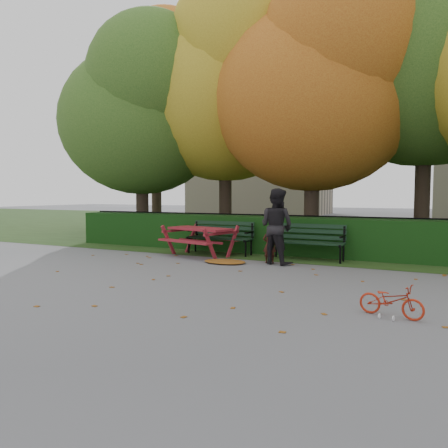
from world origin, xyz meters
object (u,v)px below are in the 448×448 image
at_px(tree_f, 159,100).
at_px(child, 269,245).
at_px(tree_d, 442,39).
at_px(bicycle, 391,300).
at_px(tree_b, 232,82).
at_px(picnic_table, 200,234).
at_px(tree_c, 322,83).
at_px(bench_left, 221,235).
at_px(tree_a, 145,109).
at_px(bench_right, 308,239).
at_px(adult, 277,226).

relative_size(tree_f, child, 10.55).
relative_size(tree_d, bicycle, 11.27).
height_order(tree_b, picnic_table, tree_b).
bearing_deg(bicycle, picnic_table, 65.23).
height_order(tree_c, bicycle, tree_c).
bearing_deg(bench_left, tree_a, 154.24).
distance_m(tree_b, child, 6.98).
relative_size(tree_d, tree_f, 1.04).
distance_m(tree_f, picnic_table, 9.68).
distance_m(tree_c, tree_d, 3.50).
distance_m(tree_a, tree_f, 4.31).
bearing_deg(bench_right, tree_f, 146.08).
bearing_deg(adult, child, 9.11).
relative_size(tree_a, tree_b, 0.85).
height_order(tree_b, bicycle, tree_b).
height_order(tree_d, adult, tree_d).
height_order(tree_a, child, tree_a).
height_order(picnic_table, bicycle, picnic_table).
bearing_deg(tree_c, tree_b, 166.55).
xyz_separation_m(tree_d, bicycle, (-0.42, -7.94, -5.76)).
distance_m(tree_c, bench_left, 5.31).
distance_m(child, bicycle, 4.62).
relative_size(tree_d, child, 11.00).
distance_m(tree_c, tree_f, 8.66).
height_order(bench_right, picnic_table, bench_right).
bearing_deg(adult, tree_d, -110.28).
relative_size(bench_left, adult, 1.03).
bearing_deg(child, tree_d, -140.69).
relative_size(tree_f, adult, 5.24).
bearing_deg(tree_f, child, -40.47).
bearing_deg(child, tree_f, -53.47).
bearing_deg(tree_f, tree_a, -62.02).
distance_m(tree_c, bench_right, 4.87).
relative_size(tree_a, tree_c, 0.94).
distance_m(tree_b, bench_right, 6.76).
bearing_deg(picnic_table, tree_b, 117.00).
bearing_deg(tree_f, tree_b, -27.99).
bearing_deg(bench_left, tree_f, 136.49).
height_order(tree_a, bicycle, tree_a).
distance_m(tree_b, tree_d, 6.37).
height_order(tree_c, picnic_table, tree_c).
relative_size(tree_a, picnic_table, 3.70).
xyz_separation_m(tree_c, adult, (-0.22, -3.21, -3.95)).
bearing_deg(bench_right, tree_a, 163.39).
relative_size(picnic_table, adult, 1.15).
bearing_deg(tree_f, bench_right, -33.92).
bearing_deg(bench_right, tree_d, 51.77).
xyz_separation_m(tree_a, adult, (5.81, -2.82, -3.64)).
height_order(tree_b, tree_c, tree_b).
xyz_separation_m(tree_d, bench_right, (-2.78, -3.53, -5.46)).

